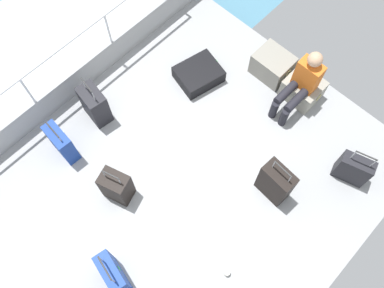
# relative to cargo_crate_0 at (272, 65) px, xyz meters

# --- Properties ---
(ground_plane) EXTENTS (4.40, 5.20, 0.06)m
(ground_plane) POSITION_rel_cargo_crate_0_xyz_m (0.30, -2.16, -0.23)
(ground_plane) COLOR #939699
(gunwale_port) EXTENTS (0.06, 5.20, 0.45)m
(gunwale_port) POSITION_rel_cargo_crate_0_xyz_m (-1.87, -2.16, 0.03)
(gunwale_port) COLOR #939699
(gunwale_port) RESTS_ON ground_plane
(railing_port) EXTENTS (0.04, 4.20, 1.02)m
(railing_port) POSITION_rel_cargo_crate_0_xyz_m (-1.87, -2.16, 0.59)
(railing_port) COLOR silver
(railing_port) RESTS_ON ground_plane
(sea_wake) EXTENTS (12.00, 12.00, 0.01)m
(sea_wake) POSITION_rel_cargo_crate_0_xyz_m (-3.30, -2.16, -0.54)
(sea_wake) COLOR teal
(sea_wake) RESTS_ON ground_plane
(cargo_crate_0) EXTENTS (0.57, 0.44, 0.39)m
(cargo_crate_0) POSITION_rel_cargo_crate_0_xyz_m (0.00, 0.00, 0.00)
(cargo_crate_0) COLOR gray
(cargo_crate_0) RESTS_ON ground_plane
(cargo_crate_1) EXTENTS (0.55, 0.46, 0.35)m
(cargo_crate_1) POSITION_rel_cargo_crate_0_xyz_m (0.57, -0.00, -0.02)
(cargo_crate_1) COLOR gray
(cargo_crate_1) RESTS_ON ground_plane
(passenger_seated) EXTENTS (0.34, 0.66, 1.05)m
(passenger_seated) POSITION_rel_cargo_crate_0_xyz_m (0.57, -0.18, 0.34)
(passenger_seated) COLOR orange
(passenger_seated) RESTS_ON ground_plane
(suitcase_0) EXTENTS (0.46, 0.30, 0.72)m
(suitcase_0) POSITION_rel_cargo_crate_0_xyz_m (1.81, -0.57, 0.06)
(suitcase_0) COLOR black
(suitcase_0) RESTS_ON ground_plane
(suitcase_1) EXTENTS (0.44, 0.22, 0.69)m
(suitcase_1) POSITION_rel_cargo_crate_0_xyz_m (-1.22, -2.98, 0.09)
(suitcase_1) COLOR navy
(suitcase_1) RESTS_ON ground_plane
(suitcase_2) EXTENTS (0.44, 0.31, 0.82)m
(suitcase_2) POSITION_rel_cargo_crate_0_xyz_m (-1.33, -2.29, 0.10)
(suitcase_2) COLOR black
(suitcase_2) RESTS_ON ground_plane
(suitcase_3) EXTENTS (0.42, 0.35, 0.73)m
(suitcase_3) POSITION_rel_cargo_crate_0_xyz_m (-0.24, -2.88, 0.09)
(suitcase_3) COLOR black
(suitcase_3) RESTS_ON ground_plane
(suitcase_4) EXTENTS (0.44, 0.26, 0.82)m
(suitcase_4) POSITION_rel_cargo_crate_0_xyz_m (1.20, -1.45, 0.13)
(suitcase_4) COLOR black
(suitcase_4) RESTS_ON ground_plane
(suitcase_5) EXTENTS (0.49, 0.28, 0.82)m
(suitcase_5) POSITION_rel_cargo_crate_0_xyz_m (0.54, -3.63, 0.10)
(suitcase_5) COLOR navy
(suitcase_5) RESTS_ON ground_plane
(suitcase_6) EXTENTS (0.66, 0.73, 0.22)m
(suitcase_6) POSITION_rel_cargo_crate_0_xyz_m (-0.72, -0.83, -0.08)
(suitcase_6) COLOR black
(suitcase_6) RESTS_ON ground_plane
(paper_cup) EXTENTS (0.08, 0.08, 0.10)m
(paper_cup) POSITION_rel_cargo_crate_0_xyz_m (1.48, -2.66, -0.15)
(paper_cup) COLOR white
(paper_cup) RESTS_ON ground_plane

